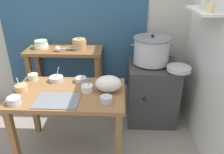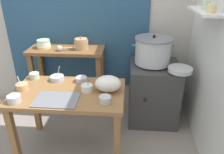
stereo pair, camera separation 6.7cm
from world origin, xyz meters
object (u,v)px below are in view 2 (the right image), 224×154
Objects in this scene: ladle at (60,48)px; prep_bowl_2 at (57,78)px; steamer_pot at (153,51)px; prep_bowl_4 at (81,79)px; stove_block at (153,92)px; back_shelf_table at (68,64)px; plastic_bag at (108,84)px; prep_table at (69,101)px; wide_pan at (180,70)px; clay_pot at (81,44)px; serving_tray at (56,100)px; prep_bowl_3 at (14,99)px; bowl_stack_enamel at (44,44)px; prep_bowl_5 at (105,99)px; prep_bowl_1 at (34,75)px; prep_bowl_0 at (22,86)px; prep_bowl_6 at (87,88)px.

prep_bowl_2 is (0.07, -0.45, -0.19)m from ladle.
steamer_pot reaches higher than prep_bowl_4.
prep_bowl_2 is (-1.09, -0.41, 0.36)m from stove_block.
back_shelf_table is 0.96m from plastic_bag.
prep_table is 4.07× the size of wide_pan.
serving_tray is (-0.05, -0.94, -0.24)m from clay_pot.
prep_table is 6.32× the size of clay_pot.
ladle is at bearing 179.19° from steamer_pot.
back_shelf_table is at bearing 173.39° from stove_block.
serving_tray is 0.37m from prep_bowl_3.
wide_pan is (0.29, -0.23, -0.14)m from steamer_pot.
stove_block is at bearing -6.61° from back_shelf_table.
prep_bowl_4 is (0.34, -0.46, -0.19)m from ladle.
ladle is at bearing 135.28° from plastic_bag.
bowl_stack_enamel is 1.07× the size of prep_bowl_2.
back_shelf_table is at bearing 98.71° from serving_tray.
steamer_pot is 0.98m from prep_bowl_5.
steamer_pot is 0.39m from wide_pan.
prep_table is 10.53× the size of prep_bowl_1.
clay_pot is 0.61m from prep_bowl_2.
ladle is at bearing 72.39° from prep_bowl_0.
prep_table is at bearing -144.81° from stove_block.
serving_tray is 0.51m from plastic_bag.
serving_tray is 2.47× the size of prep_bowl_6.
ladle is 0.49m from prep_bowl_1.
prep_bowl_1 reaches higher than serving_tray.
prep_bowl_2 is at bearing -159.43° from stove_block.
back_shelf_table is 0.57m from prep_bowl_1.
bowl_stack_enamel is (-0.29, 0.01, 0.27)m from back_shelf_table.
steamer_pot reaches higher than prep_bowl_0.
prep_bowl_0 is at bearing -87.47° from bowl_stack_enamel.
bowl_stack_enamel is (-0.49, 0.01, -0.02)m from clay_pot.
prep_bowl_2 is (-1.05, -0.43, -0.19)m from steamer_pot.
plastic_bag is 0.87m from wide_pan.
serving_tray is 1.48× the size of wide_pan.
prep_bowl_0 is at bearing -178.49° from prep_bowl_6.
stove_block is (1.12, -0.13, -0.30)m from back_shelf_table.
bowl_stack_enamel is at bearing 175.00° from steamer_pot.
prep_bowl_0 is at bearing -95.64° from prep_bowl_1.
bowl_stack_enamel is 1.63× the size of prep_bowl_5.
prep_bowl_4 is at bearing -53.26° from ladle.
clay_pot reaches higher than prep_bowl_1.
clay_pot is at bearing 67.08° from prep_bowl_3.
prep_bowl_2 is at bearing 150.11° from prep_bowl_6.
prep_table is 0.44m from plastic_bag.
plastic_bag is (-0.52, -0.60, 0.42)m from stove_block.
clay_pot is 1.11m from prep_bowl_3.
ladle is at bearing 126.93° from prep_bowl_5.
back_shelf_table is at bearing 77.37° from prep_bowl_3.
back_shelf_table reaches higher than stove_block.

